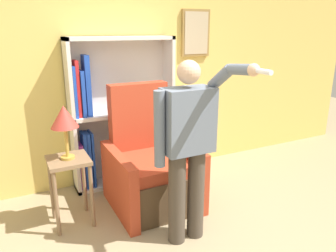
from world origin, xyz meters
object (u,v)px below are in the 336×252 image
Objects in this scene: person_standing at (188,144)px; side_table at (69,173)px; bookcase at (113,116)px; table_lamp at (64,118)px; armchair at (150,170)px.

side_table is (-0.87, 0.72, -0.39)m from person_standing.
table_lamp is at bearing -134.30° from bookcase.
bookcase is 0.98m from side_table.
person_standing is 1.19m from side_table.
bookcase is 3.46× the size of table_lamp.
armchair is (0.19, -0.64, -0.46)m from bookcase.
person_standing is (0.22, -1.39, 0.07)m from bookcase.
person_standing is 3.18× the size of table_lamp.
side_table is at bearing -134.30° from bookcase.
bookcase is 0.81m from armchair.
person_standing is at bearing -39.73° from side_table.
bookcase reaches higher than armchair.
armchair is 0.92m from person_standing.
side_table is at bearing 180.00° from table_lamp.
table_lamp is (0.00, 0.00, 0.54)m from side_table.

